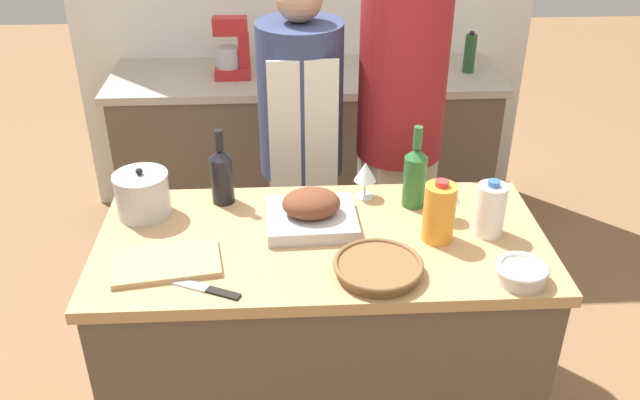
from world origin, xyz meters
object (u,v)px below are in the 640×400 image
wine_glass_left (449,193)px  wine_glass_right (365,173)px  juice_jug (439,212)px  milk_jug (490,210)px  roasting_pan (311,212)px  wine_bottle_dark (222,174)px  person_cook_aproned (301,146)px  condiment_bottle_tall (470,53)px  stand_mixer (232,53)px  cutting_board (167,263)px  condiment_bottle_short (261,47)px  person_cook_guest (400,125)px  stock_pot (143,195)px  wine_bottle_green (415,175)px  knife_chef (201,287)px  mixing_bowl (521,272)px  wicker_basket (378,267)px

wine_glass_left → wine_glass_right: size_ratio=1.03×
juice_jug → milk_jug: 0.17m
roasting_pan → wine_glass_left: 0.46m
wine_bottle_dark → person_cook_aproned: size_ratio=0.17×
roasting_pan → wine_bottle_dark: size_ratio=1.11×
milk_jug → condiment_bottle_tall: (0.32, 1.57, 0.00)m
stand_mixer → wine_glass_right: bearing=-67.5°
wine_glass_left → wine_glass_right: 0.31m
roasting_pan → cutting_board: size_ratio=0.88×
stand_mixer → condiment_bottle_short: (0.14, 0.17, -0.03)m
cutting_board → person_cook_guest: (0.85, 0.91, 0.03)m
wine_bottle_dark → person_cook_guest: (0.70, 0.53, -0.07)m
roasting_pan → stand_mixer: bearing=103.1°
condiment_bottle_tall → juice_jug: bearing=-107.1°
stock_pot → person_cook_guest: bearing=32.0°
stock_pot → condiment_bottle_tall: condiment_bottle_tall is taller
wine_glass_right → person_cook_aproned: (-0.21, 0.54, -0.15)m
wine_bottle_green → knife_chef: size_ratio=1.14×
mixing_bowl → wine_glass_right: 0.66m
milk_jug → wine_bottle_dark: bearing=163.9°
wine_bottle_green → wine_glass_right: bearing=158.6°
person_cook_guest → knife_chef: bearing=-146.4°
cutting_board → milk_jug: (1.01, 0.13, 0.08)m
juice_jug → wine_bottle_green: wine_bottle_green is taller
cutting_board → wine_bottle_green: (0.80, 0.32, 0.11)m
mixing_bowl → wine_glass_right: (-0.40, 0.51, 0.07)m
mixing_bowl → person_cook_guest: bearing=100.7°
knife_chef → person_cook_guest: person_cook_guest is taller
person_cook_aproned → wine_glass_right: bearing=-70.8°
wine_bottle_green → condiment_bottle_tall: size_ratio=1.36×
milk_jug → knife_chef: (-0.90, -0.25, -0.09)m
condiment_bottle_short → person_cook_guest: 1.12m
wicker_basket → person_cook_aproned: person_cook_aproned is taller
mixing_bowl → milk_jug: 0.27m
condiment_bottle_short → wicker_basket: bearing=-78.7°
wine_glass_left → condiment_bottle_tall: size_ratio=0.65×
cutting_board → wine_bottle_dark: 0.42m
roasting_pan → wine_bottle_green: 0.38m
wine_glass_left → person_cook_guest: (-0.05, 0.69, -0.06)m
knife_chef → stand_mixer: 1.81m
person_cook_guest → person_cook_aproned: bearing=157.4°
wine_glass_left → milk_jug: bearing=-38.7°
condiment_bottle_short → roasting_pan: bearing=-83.1°
roasting_pan → person_cook_guest: person_cook_guest is taller
wicker_basket → wine_bottle_dark: size_ratio=0.99×
milk_jug → person_cook_aproned: bearing=126.3°
wine_glass_left → person_cook_aproned: size_ratio=0.09×
mixing_bowl → condiment_bottle_tall: bearing=80.9°
condiment_bottle_short → person_cook_guest: size_ratio=0.12×
person_cook_guest → wine_bottle_dark: bearing=-163.9°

